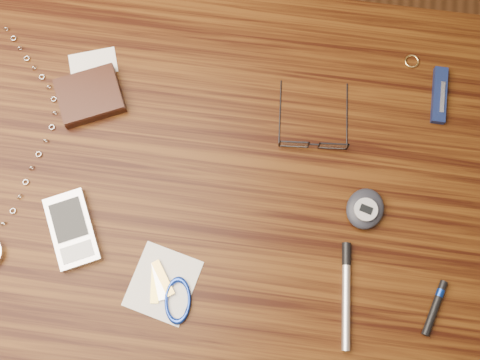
{
  "coord_description": "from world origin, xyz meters",
  "views": [
    {
      "loc": [
        0.09,
        -0.21,
        1.65
      ],
      "look_at": [
        0.06,
        0.01,
        0.76
      ],
      "focal_mm": 45.0,
      "sensor_mm": 36.0,
      "label": 1
    }
  ],
  "objects_px": {
    "eyeglasses": "(314,141)",
    "silver_pen": "(346,287)",
    "pda_phone": "(72,230)",
    "pocket_knife": "(439,95)",
    "pedometer": "(365,209)",
    "notepad_keys": "(170,292)",
    "desk": "(205,199)",
    "wallet_and_card": "(90,95)"
  },
  "relations": [
    {
      "from": "eyeglasses",
      "to": "pedometer",
      "type": "height_order",
      "value": "pedometer"
    },
    {
      "from": "pda_phone",
      "to": "pedometer",
      "type": "xyz_separation_m",
      "value": [
        0.43,
        0.09,
        0.0
      ]
    },
    {
      "from": "pda_phone",
      "to": "pocket_knife",
      "type": "height_order",
      "value": "pda_phone"
    },
    {
      "from": "pocket_knife",
      "to": "desk",
      "type": "bearing_deg",
      "value": -151.32
    },
    {
      "from": "wallet_and_card",
      "to": "notepad_keys",
      "type": "height_order",
      "value": "wallet_and_card"
    },
    {
      "from": "desk",
      "to": "pocket_knife",
      "type": "distance_m",
      "value": 0.42
    },
    {
      "from": "notepad_keys",
      "to": "eyeglasses",
      "type": "bearing_deg",
      "value": 54.38
    },
    {
      "from": "pda_phone",
      "to": "silver_pen",
      "type": "relative_size",
      "value": 0.82
    },
    {
      "from": "desk",
      "to": "pda_phone",
      "type": "distance_m",
      "value": 0.23
    },
    {
      "from": "wallet_and_card",
      "to": "notepad_keys",
      "type": "xyz_separation_m",
      "value": [
        0.18,
        -0.29,
        -0.01
      ]
    },
    {
      "from": "pda_phone",
      "to": "pedometer",
      "type": "bearing_deg",
      "value": 11.56
    },
    {
      "from": "pedometer",
      "to": "pocket_knife",
      "type": "distance_m",
      "value": 0.23
    },
    {
      "from": "notepad_keys",
      "to": "pocket_knife",
      "type": "relative_size",
      "value": 1.27
    },
    {
      "from": "wallet_and_card",
      "to": "eyeglasses",
      "type": "bearing_deg",
      "value": -4.78
    },
    {
      "from": "pocket_knife",
      "to": "silver_pen",
      "type": "height_order",
      "value": "same"
    },
    {
      "from": "desk",
      "to": "wallet_and_card",
      "type": "xyz_separation_m",
      "value": [
        -0.2,
        0.12,
        0.11
      ]
    },
    {
      "from": "pedometer",
      "to": "notepad_keys",
      "type": "height_order",
      "value": "pedometer"
    },
    {
      "from": "pocket_knife",
      "to": "eyeglasses",
      "type": "bearing_deg",
      "value": -151.37
    },
    {
      "from": "pocket_knife",
      "to": "silver_pen",
      "type": "relative_size",
      "value": 0.6
    },
    {
      "from": "desk",
      "to": "eyeglasses",
      "type": "height_order",
      "value": "eyeglasses"
    },
    {
      "from": "desk",
      "to": "pocket_knife",
      "type": "bearing_deg",
      "value": 28.68
    },
    {
      "from": "wallet_and_card",
      "to": "pedometer",
      "type": "bearing_deg",
      "value": -15.81
    },
    {
      "from": "pda_phone",
      "to": "notepad_keys",
      "type": "distance_m",
      "value": 0.18
    },
    {
      "from": "notepad_keys",
      "to": "silver_pen",
      "type": "xyz_separation_m",
      "value": [
        0.26,
        0.04,
        0.0
      ]
    },
    {
      "from": "eyeglasses",
      "to": "silver_pen",
      "type": "relative_size",
      "value": 0.77
    },
    {
      "from": "pda_phone",
      "to": "pocket_knife",
      "type": "bearing_deg",
      "value": 28.37
    },
    {
      "from": "eyeglasses",
      "to": "pedometer",
      "type": "xyz_separation_m",
      "value": [
        0.09,
        -0.1,
        0.0
      ]
    },
    {
      "from": "notepad_keys",
      "to": "pocket_knife",
      "type": "bearing_deg",
      "value": 43.91
    },
    {
      "from": "wallet_and_card",
      "to": "pedometer",
      "type": "relative_size",
      "value": 1.96
    },
    {
      "from": "wallet_and_card",
      "to": "eyeglasses",
      "type": "distance_m",
      "value": 0.36
    },
    {
      "from": "eyeglasses",
      "to": "notepad_keys",
      "type": "height_order",
      "value": "eyeglasses"
    },
    {
      "from": "pda_phone",
      "to": "wallet_and_card",
      "type": "bearing_deg",
      "value": 93.96
    },
    {
      "from": "eyeglasses",
      "to": "notepad_keys",
      "type": "relative_size",
      "value": 1.0
    },
    {
      "from": "wallet_and_card",
      "to": "pocket_knife",
      "type": "height_order",
      "value": "wallet_and_card"
    },
    {
      "from": "notepad_keys",
      "to": "silver_pen",
      "type": "height_order",
      "value": "silver_pen"
    },
    {
      "from": "pda_phone",
      "to": "pedometer",
      "type": "height_order",
      "value": "pedometer"
    },
    {
      "from": "pda_phone",
      "to": "pocket_knife",
      "type": "relative_size",
      "value": 1.37
    },
    {
      "from": "eyeglasses",
      "to": "silver_pen",
      "type": "xyz_separation_m",
      "value": [
        0.07,
        -0.22,
        -0.0
      ]
    },
    {
      "from": "pedometer",
      "to": "notepad_keys",
      "type": "distance_m",
      "value": 0.32
    },
    {
      "from": "desk",
      "to": "wallet_and_card",
      "type": "distance_m",
      "value": 0.26
    },
    {
      "from": "desk",
      "to": "eyeglasses",
      "type": "xyz_separation_m",
      "value": [
        0.16,
        0.09,
        0.11
      ]
    },
    {
      "from": "wallet_and_card",
      "to": "pocket_knife",
      "type": "xyz_separation_m",
      "value": [
        0.55,
        0.07,
        -0.0
      ]
    }
  ]
}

